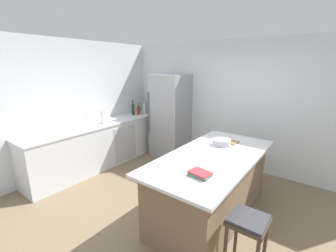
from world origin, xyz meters
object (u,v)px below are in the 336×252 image
object	(u,v)px
bar_stool	(247,229)
hot_sauce_bottle	(138,111)
refrigerator	(170,116)
paper_towel_roll	(103,117)
cutting_board	(227,141)
mixing_bowl	(222,142)
whiskey_bottle	(139,110)
cookbook_stack	(200,174)
soda_bottle	(145,108)
wine_bottle	(133,109)
gin_bottle	(147,108)
olive_oil_bottle	(145,108)
sink_faucet	(87,118)
kitchen_island	(211,185)

from	to	relation	value
bar_stool	hot_sauce_bottle	bearing A→B (deg)	150.07
refrigerator	paper_towel_roll	xyz separation A→B (m)	(-0.80, -1.29, 0.11)
cutting_board	bar_stool	bearing A→B (deg)	-59.26
mixing_bowl	cutting_board	xyz separation A→B (m)	(0.01, 0.19, -0.04)
whiskey_bottle	cookbook_stack	xyz separation A→B (m)	(2.84, -1.97, -0.09)
bar_stool	soda_bottle	bearing A→B (deg)	147.30
paper_towel_roll	wine_bottle	distance (m)	0.97
bar_stool	soda_bottle	size ratio (longest dim) A/B	1.97
gin_bottle	wine_bottle	world-z (taller)	wine_bottle
olive_oil_bottle	wine_bottle	xyz separation A→B (m)	(-0.05, -0.39, 0.01)
cookbook_stack	mixing_bowl	distance (m)	1.11
bar_stool	cookbook_stack	distance (m)	0.70
sink_faucet	cookbook_stack	xyz separation A→B (m)	(2.86, -0.52, -0.14)
kitchen_island	olive_oil_bottle	xyz separation A→B (m)	(-2.65, 1.52, 0.60)
sink_faucet	soda_bottle	distance (m)	1.55
kitchen_island	wine_bottle	world-z (taller)	wine_bottle
paper_towel_roll	wine_bottle	size ratio (longest dim) A/B	0.87
sink_faucet	wine_bottle	bearing A→B (deg)	89.71
cutting_board	soda_bottle	bearing A→B (deg)	162.65
bar_stool	whiskey_bottle	bearing A→B (deg)	149.30
refrigerator	wine_bottle	size ratio (longest dim) A/B	5.31
whiskey_bottle	cutting_board	xyz separation A→B (m)	(2.62, -0.69, -0.11)
olive_oil_bottle	cookbook_stack	distance (m)	3.54
gin_bottle	whiskey_bottle	distance (m)	0.28
bar_stool	hot_sauce_bottle	distance (m)	3.89
gin_bottle	cutting_board	bearing A→B (deg)	-20.51
sink_faucet	wine_bottle	distance (m)	1.26
cookbook_stack	wine_bottle	bearing A→B (deg)	148.07
hot_sauce_bottle	mixing_bowl	distance (m)	2.67
cutting_board	refrigerator	bearing A→B (deg)	154.62
whiskey_bottle	cookbook_stack	world-z (taller)	whiskey_bottle
paper_towel_roll	soda_bottle	world-z (taller)	soda_bottle
cookbook_stack	mixing_bowl	xyz separation A→B (m)	(-0.23, 1.09, 0.02)
paper_towel_roll	cutting_board	size ratio (longest dim) A/B	0.95
mixing_bowl	refrigerator	bearing A→B (deg)	149.64
kitchen_island	cookbook_stack	size ratio (longest dim) A/B	8.77
hot_sauce_bottle	olive_oil_bottle	bearing A→B (deg)	95.66
paper_towel_roll	cookbook_stack	xyz separation A→B (m)	(2.76, -0.81, -0.12)
bar_stool	olive_oil_bottle	distance (m)	4.08
kitchen_island	whiskey_bottle	xyz separation A→B (m)	(-2.69, 1.33, 0.57)
wine_bottle	cookbook_stack	size ratio (longest dim) A/B	1.42
cookbook_stack	olive_oil_bottle	bearing A→B (deg)	142.35
kitchen_island	soda_bottle	distance (m)	3.00
refrigerator	gin_bottle	bearing A→B (deg)	170.43
sink_faucet	gin_bottle	distance (m)	1.73
soda_bottle	hot_sauce_bottle	bearing A→B (deg)	-104.24
wine_bottle	cookbook_stack	world-z (taller)	wine_bottle
cutting_board	cookbook_stack	bearing A→B (deg)	-80.26
paper_towel_roll	cutting_board	distance (m)	2.59
olive_oil_bottle	soda_bottle	distance (m)	0.13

